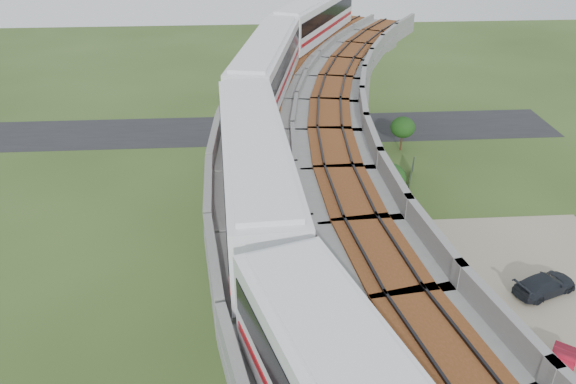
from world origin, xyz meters
name	(u,v)px	position (x,y,z in m)	size (l,w,h in m)	color
ground	(295,324)	(0.00, 0.00, 0.00)	(160.00, 160.00, 0.00)	#344A1D
dirt_lot	(538,337)	(14.00, -2.00, 0.02)	(18.00, 26.00, 0.04)	gray
asphalt_road	(273,129)	(0.00, 30.00, 0.01)	(60.00, 8.00, 0.03)	#232326
viaduct	(369,190)	(3.84, 0.00, 9.05)	(19.58, 73.98, 11.40)	#99968E
metro_train	(300,110)	(0.44, 3.24, 12.31)	(12.15, 61.24, 3.64)	white
fence	(457,307)	(9.75, 0.00, 0.75)	(3.87, 38.73, 1.50)	#2D382D
tree_0	(403,127)	(12.27, 24.01, 2.39)	(2.38, 2.38, 3.41)	#382314
tree_1	(388,178)	(8.66, 14.32, 2.04)	(2.98, 2.98, 3.31)	#382314
tree_2	(407,266)	(7.21, 2.54, 2.05)	(3.04, 3.04, 3.35)	#382314
tree_3	(448,383)	(6.99, -6.56, 1.76)	(2.19, 2.19, 2.69)	#382314
car_red	(560,367)	(13.74, -4.91, 0.62)	(1.23, 3.53, 1.16)	#AA0F23
car_dark	(545,284)	(16.15, 1.86, 0.68)	(1.79, 4.40, 1.28)	black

